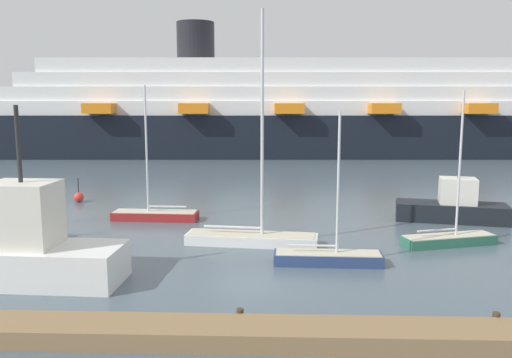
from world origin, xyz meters
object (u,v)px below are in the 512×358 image
sailboat_0 (328,256)px  channel_buoy_0 (79,197)px  sailboat_3 (252,234)px  fishing_boat_0 (453,206)px  cruise_ship (327,113)px  sailboat_2 (449,238)px  sailboat_5 (155,213)px  fishing_boat_2 (18,250)px

sailboat_0 → channel_buoy_0: (-17.20, 14.45, 0.00)m
sailboat_0 → sailboat_3: 4.91m
fishing_boat_0 → cruise_ship: size_ratio=0.07×
sailboat_2 → sailboat_3: sailboat_3 is taller
cruise_ship → sailboat_0: bearing=-97.5°
channel_buoy_0 → cruise_ship: bearing=58.5°
sailboat_5 → channel_buoy_0: sailboat_5 is taller
cruise_ship → sailboat_3: bearing=-102.3°
sailboat_3 → fishing_boat_0: bearing=32.0°
sailboat_5 → fishing_boat_0: sailboat_5 is taller
sailboat_0 → sailboat_3: bearing=140.6°
sailboat_0 → sailboat_2: 7.57m
fishing_boat_2 → sailboat_5: bearing=77.7°
sailboat_5 → fishing_boat_2: sailboat_5 is taller
sailboat_5 → cruise_ship: size_ratio=0.08×
channel_buoy_0 → sailboat_0: bearing=-40.0°
sailboat_3 → sailboat_5: 8.51m
sailboat_5 → sailboat_0: bearing=141.4°
sailboat_0 → fishing_boat_2: (-13.24, -2.89, 1.02)m
fishing_boat_0 → sailboat_3: bearing=-142.9°
fishing_boat_0 → channel_buoy_0: size_ratio=3.89×
sailboat_2 → cruise_ship: (-1.97, 46.80, 5.39)m
sailboat_3 → fishing_boat_0: sailboat_3 is taller
sailboat_3 → fishing_boat_2: sailboat_3 is taller
cruise_ship → sailboat_2: bearing=-89.7°
sailboat_5 → channel_buoy_0: bearing=-36.5°
sailboat_2 → fishing_boat_2: sailboat_2 is taller
sailboat_0 → sailboat_5: bearing=140.7°
fishing_boat_0 → fishing_boat_2: (-21.97, -12.06, 0.46)m
sailboat_3 → channel_buoy_0: size_ratio=6.69×
channel_buoy_0 → sailboat_5: bearing=-38.7°
sailboat_0 → sailboat_2: size_ratio=0.88×
fishing_boat_0 → sailboat_2: bearing=-98.2°
sailboat_2 → sailboat_3: (-10.41, -0.28, 0.19)m
sailboat_2 → fishing_boat_0: bearing=54.3°
sailboat_5 → fishing_boat_0: (18.88, 0.39, 0.52)m
sailboat_3 → sailboat_2: bearing=7.9°
sailboat_5 → channel_buoy_0: 9.05m
sailboat_0 → sailboat_2: (6.71, 3.50, 0.02)m
sailboat_0 → cruise_ship: bearing=86.2°
sailboat_2 → fishing_boat_0: size_ratio=1.15×
sailboat_5 → cruise_ship: bearing=-107.5°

